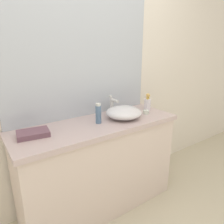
{
  "coord_description": "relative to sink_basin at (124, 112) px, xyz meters",
  "views": [
    {
      "loc": [
        -0.75,
        -1.0,
        1.47
      ],
      "look_at": [
        0.24,
        0.42,
        0.93
      ],
      "focal_mm": 33.61,
      "sensor_mm": 36.0,
      "label": 1
    }
  ],
  "objects": [
    {
      "name": "bathroom_wall_rear",
      "position": [
        -0.37,
        0.31,
        0.4
      ],
      "size": [
        6.0,
        0.06,
        2.6
      ],
      "primitive_type": "cube",
      "color": "silver",
      "rests_on": "ground"
    },
    {
      "name": "vanity_counter",
      "position": [
        -0.26,
        0.02,
        -0.47
      ],
      "size": [
        1.45,
        0.51,
        0.85
      ],
      "color": "beige",
      "rests_on": "ground"
    },
    {
      "name": "wall_mirror_panel",
      "position": [
        -0.26,
        0.27,
        0.55
      ],
      "size": [
        1.41,
        0.01,
        1.21
      ],
      "primitive_type": "cube",
      "color": "#B2BCC6",
      "rests_on": "vanity_counter"
    },
    {
      "name": "sink_basin",
      "position": [
        0.0,
        0.0,
        0.0
      ],
      "size": [
        0.33,
        0.32,
        0.1
      ],
      "primitive_type": "ellipsoid",
      "color": "silver",
      "rests_on": "vanity_counter"
    },
    {
      "name": "faucet",
      "position": [
        0.0,
        0.18,
        0.05
      ],
      "size": [
        0.03,
        0.13,
        0.17
      ],
      "color": "silver",
      "rests_on": "vanity_counter"
    },
    {
      "name": "soap_dispenser",
      "position": [
        0.37,
        0.07,
        0.02
      ],
      "size": [
        0.07,
        0.07,
        0.17
      ],
      "color": "white",
      "rests_on": "vanity_counter"
    },
    {
      "name": "lotion_bottle",
      "position": [
        -0.26,
        0.02,
        0.03
      ],
      "size": [
        0.05,
        0.05,
        0.17
      ],
      "color": "slate",
      "rests_on": "vanity_counter"
    },
    {
      "name": "candle_jar",
      "position": [
        0.25,
        -0.03,
        -0.04
      ],
      "size": [
        0.06,
        0.06,
        0.03
      ],
      "primitive_type": "cylinder",
      "color": "silver",
      "rests_on": "vanity_counter"
    },
    {
      "name": "folded_hand_towel",
      "position": [
        -0.79,
        0.06,
        -0.03
      ],
      "size": [
        0.24,
        0.19,
        0.04
      ],
      "primitive_type": "cube",
      "rotation": [
        0.0,
        0.0,
        -0.15
      ],
      "color": "#6C4A57",
      "rests_on": "vanity_counter"
    }
  ]
}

